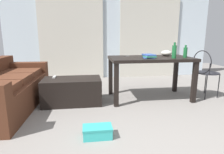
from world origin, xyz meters
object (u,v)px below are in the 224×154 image
Objects in this scene: bowl at (166,53)px; wire_chair at (204,69)px; coffee_table at (72,91)px; craft_table at (150,63)px; couch at (3,90)px; scissors at (126,56)px; tv_remote_primary at (54,77)px; book_stack at (149,56)px; bottle_near at (174,52)px; shoebox at (97,132)px; bottle_far at (185,52)px.

wire_chair is at bearing -23.47° from bowl.
craft_table reaches higher than coffee_table.
couch is 2.27× the size of wire_chair.
craft_table is 12.80× the size of scissors.
couch is 1.03m from coffee_table.
tv_remote_primary is at bearing -176.18° from bowl.
couch is 7.61× the size of book_stack.
bowl is at bearing 5.06° from tv_remote_primary.
scissors is at bearing 147.58° from bottle_near.
tv_remote_primary is at bearing 18.74° from couch.
bottle_near reaches higher than bowl.
bottle_near reaches higher than shoebox.
tv_remote_primary is at bearing -172.20° from scissors.
tv_remote_primary is (0.73, 0.25, 0.13)m from couch.
bottle_near is 2.34× the size of scissors.
couch reaches higher than tv_remote_primary.
coffee_table is 1.42m from craft_table.
wire_chair is at bearing 8.62° from bottle_far.
book_stack is 2.32× the size of scissors.
coffee_table is at bearing 106.13° from shoebox.
shoebox is at bearing -129.27° from craft_table.
bowl is 2.12m from shoebox.
bottle_far is at bearing -14.67° from craft_table.
bottle_far reaches higher than book_stack.
bottle_far is at bearing 0.93° from couch.
bottle_near is at bearing -96.87° from bowl.
scissors is at bearing 17.54° from coffee_table.
coffee_table is at bearing 6.35° from couch.
scissors is at bearing 167.42° from wire_chair.
shoebox is (-1.01, -1.24, -0.58)m from craft_table.
bottle_near is 0.41m from book_stack.
wire_chair reaches higher than bowl.
bowl is at bearing 7.91° from couch.
couch is 0.78m from tv_remote_primary.
bowl is (0.37, 0.19, 0.15)m from craft_table.
craft_table is 0.46m from scissors.
wire_chair is 3.35× the size of book_stack.
craft_table is at bearing -30.38° from scissors.
bowl is at bearing 26.86° from craft_table.
wire_chair is 1.42m from scissors.
bowl is at bearing -2.89° from scissors.
bottle_near is at bearing -0.61° from couch.
coffee_table is at bearing 179.98° from wire_chair.
bowl is 0.76m from scissors.
scissors reaches higher than couch.
craft_table is 1.66m from tv_remote_primary.
coffee_table is 1.22m from shoebox.
wire_chair is (3.36, 0.11, 0.23)m from couch.
bottle_near is at bearing -6.72° from tv_remote_primary.
couch is at bearing 142.32° from shoebox.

